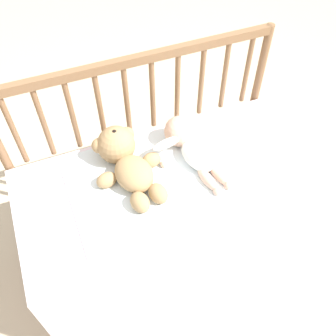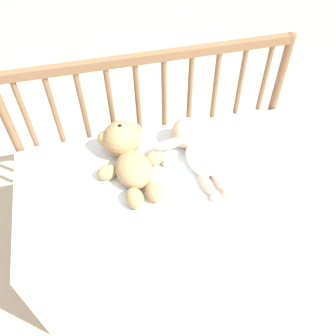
% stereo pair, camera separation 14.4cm
% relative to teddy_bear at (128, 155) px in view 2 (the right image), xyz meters
% --- Properties ---
extents(ground_plane, '(12.00, 12.00, 0.00)m').
position_rel_teddy_bear_xyz_m(ground_plane, '(0.14, -0.11, -0.62)').
color(ground_plane, '#C6B293').
extents(crib_mattress, '(1.20, 0.59, 0.56)m').
position_rel_teddy_bear_xyz_m(crib_mattress, '(0.14, -0.11, -0.34)').
color(crib_mattress, silver).
rests_on(crib_mattress, ground_plane).
extents(crib_rail, '(1.20, 0.04, 0.93)m').
position_rel_teddy_bear_xyz_m(crib_rail, '(0.14, 0.21, 0.03)').
color(crib_rail, brown).
rests_on(crib_rail, ground_plane).
extents(blanket, '(0.77, 0.49, 0.01)m').
position_rel_teddy_bear_xyz_m(blanket, '(0.14, -0.08, -0.06)').
color(blanket, white).
rests_on(blanket, crib_mattress).
extents(teddy_bear, '(0.29, 0.40, 0.16)m').
position_rel_teddy_bear_xyz_m(teddy_bear, '(0.00, 0.00, 0.00)').
color(teddy_bear, tan).
rests_on(teddy_bear, crib_mattress).
extents(baby, '(0.32, 0.39, 0.13)m').
position_rel_teddy_bear_xyz_m(baby, '(0.27, -0.01, -0.01)').
color(baby, white).
rests_on(baby, crib_mattress).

